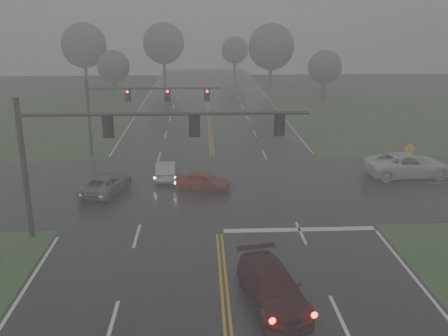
{
  "coord_description": "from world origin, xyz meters",
  "views": [
    {
      "loc": [
        -0.91,
        -11.04,
        11.54
      ],
      "look_at": [
        0.35,
        16.0,
        3.21
      ],
      "focal_mm": 40.0,
      "sensor_mm": 36.0,
      "label": 1
    }
  ],
  "objects_px": {
    "signal_gantry_far": "(129,103)",
    "sedan_red": "(203,190)",
    "signal_gantry_near": "(113,139)",
    "sedan_maroon": "(272,303)",
    "car_grey": "(107,193)",
    "pickup_white": "(407,176)",
    "sedan_silver": "(166,178)"
  },
  "relations": [
    {
      "from": "car_grey",
      "to": "sedan_silver",
      "type": "bearing_deg",
      "value": -127.25
    },
    {
      "from": "sedan_maroon",
      "to": "pickup_white",
      "type": "xyz_separation_m",
      "value": [
        12.43,
        16.53,
        0.0
      ]
    },
    {
      "from": "sedan_maroon",
      "to": "sedan_red",
      "type": "bearing_deg",
      "value": 90.79
    },
    {
      "from": "car_grey",
      "to": "pickup_white",
      "type": "xyz_separation_m",
      "value": [
        21.75,
        2.62,
        0.0
      ]
    },
    {
      "from": "sedan_silver",
      "to": "car_grey",
      "type": "bearing_deg",
      "value": 36.15
    },
    {
      "from": "sedan_silver",
      "to": "signal_gantry_far",
      "type": "relative_size",
      "value": 0.36
    },
    {
      "from": "signal_gantry_near",
      "to": "sedan_red",
      "type": "bearing_deg",
      "value": 56.43
    },
    {
      "from": "sedan_silver",
      "to": "car_grey",
      "type": "height_order",
      "value": "car_grey"
    },
    {
      "from": "signal_gantry_far",
      "to": "sedan_red",
      "type": "bearing_deg",
      "value": -56.08
    },
    {
      "from": "pickup_white",
      "to": "signal_gantry_far",
      "type": "relative_size",
      "value": 0.58
    },
    {
      "from": "sedan_maroon",
      "to": "sedan_silver",
      "type": "distance_m",
      "value": 17.77
    },
    {
      "from": "sedan_red",
      "to": "sedan_silver",
      "type": "distance_m",
      "value": 3.82
    },
    {
      "from": "signal_gantry_near",
      "to": "car_grey",
      "type": "bearing_deg",
      "value": 105.7
    },
    {
      "from": "sedan_maroon",
      "to": "signal_gantry_near",
      "type": "distance_m",
      "value": 11.65
    },
    {
      "from": "signal_gantry_near",
      "to": "signal_gantry_far",
      "type": "height_order",
      "value": "signal_gantry_near"
    },
    {
      "from": "sedan_maroon",
      "to": "car_grey",
      "type": "xyz_separation_m",
      "value": [
        -9.31,
        13.91,
        0.0
      ]
    },
    {
      "from": "sedan_maroon",
      "to": "sedan_silver",
      "type": "height_order",
      "value": "sedan_maroon"
    },
    {
      "from": "sedan_silver",
      "to": "car_grey",
      "type": "xyz_separation_m",
      "value": [
        -3.83,
        -3.0,
        0.0
      ]
    },
    {
      "from": "sedan_maroon",
      "to": "pickup_white",
      "type": "bearing_deg",
      "value": 42.72
    },
    {
      "from": "pickup_white",
      "to": "signal_gantry_near",
      "type": "bearing_deg",
      "value": 111.03
    },
    {
      "from": "pickup_white",
      "to": "signal_gantry_near",
      "type": "distance_m",
      "value": 22.59
    },
    {
      "from": "sedan_red",
      "to": "sedan_silver",
      "type": "xyz_separation_m",
      "value": [
        -2.7,
        2.71,
        0.0
      ]
    },
    {
      "from": "sedan_red",
      "to": "signal_gantry_far",
      "type": "relative_size",
      "value": 0.34
    },
    {
      "from": "sedan_maroon",
      "to": "signal_gantry_near",
      "type": "relative_size",
      "value": 0.35
    },
    {
      "from": "sedan_maroon",
      "to": "signal_gantry_far",
      "type": "distance_m",
      "value": 25.13
    },
    {
      "from": "sedan_maroon",
      "to": "car_grey",
      "type": "distance_m",
      "value": 16.74
    },
    {
      "from": "car_grey",
      "to": "signal_gantry_far",
      "type": "bearing_deg",
      "value": -78.65
    },
    {
      "from": "pickup_white",
      "to": "signal_gantry_far",
      "type": "bearing_deg",
      "value": 68.66
    },
    {
      "from": "sedan_silver",
      "to": "pickup_white",
      "type": "bearing_deg",
      "value": 176.88
    },
    {
      "from": "signal_gantry_far",
      "to": "sedan_silver",
      "type": "bearing_deg",
      "value": -62.04
    },
    {
      "from": "signal_gantry_near",
      "to": "signal_gantry_far",
      "type": "xyz_separation_m",
      "value": [
        -1.35,
        15.9,
        -0.8
      ]
    },
    {
      "from": "signal_gantry_near",
      "to": "sedan_maroon",
      "type": "bearing_deg",
      "value": -44.11
    }
  ]
}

